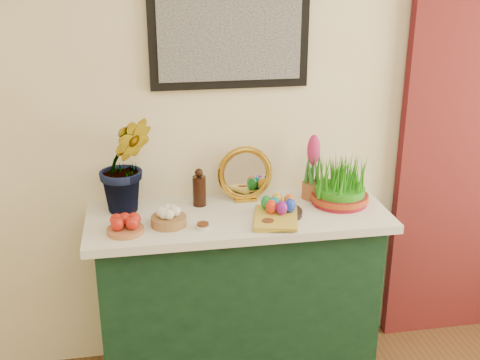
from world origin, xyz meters
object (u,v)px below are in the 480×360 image
mirror (245,174)px  wheatgrass_sabzeh (340,184)px  sideboard (238,299)px  book (254,217)px  hyacinth_green (125,149)px

mirror → wheatgrass_sabzeh: mirror is taller
sideboard → mirror: size_ratio=4.78×
mirror → wheatgrass_sabzeh: bearing=-15.8°
mirror → book: (-0.01, -0.25, -0.11)m
sideboard → hyacinth_green: size_ratio=2.16×
hyacinth_green → book: size_ratio=2.34×
wheatgrass_sabzeh → sideboard: bearing=-177.0°
mirror → book: 0.28m
hyacinth_green → wheatgrass_sabzeh: size_ratio=2.17×
book → wheatgrass_sabzeh: 0.47m
hyacinth_green → mirror: 0.59m
mirror → book: bearing=-91.2°
mirror → sideboard: bearing=-111.7°
hyacinth_green → book: hyacinth_green is taller
sideboard → wheatgrass_sabzeh: (0.50, 0.03, 0.56)m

